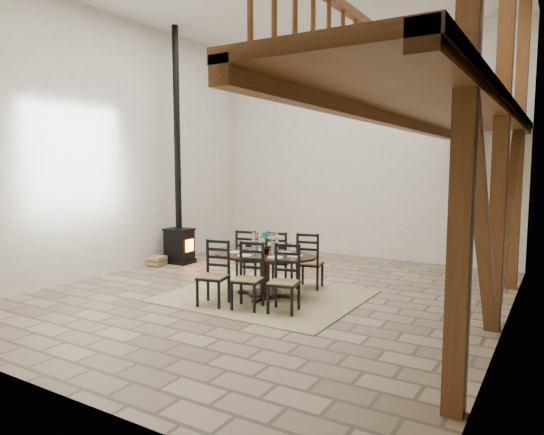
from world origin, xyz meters
The scene contains 7 objects.
ground centered at (0.00, 0.00, 0.00)m, with size 8.00×8.00×0.00m, color tan.
room_shell centered at (1.19, 0.00, 3.01)m, with size 7.02×8.02×5.01m.
rug centered at (0.04, -0.17, 0.01)m, with size 3.00×2.50×0.02m, color #C5B77E.
dining_table centered at (0.04, -0.17, 0.37)m, with size 1.87×2.14×1.08m.
wood_stove centered at (-3.01, 1.20, 1.15)m, with size 0.61×0.49×5.00m.
log_basket centered at (-3.14, 1.46, 0.19)m, with size 0.52×0.52×0.43m.
log_stack centered at (-3.22, 0.73, 0.10)m, with size 0.37×0.45×0.20m.
Camera 1 is at (4.09, -6.63, 2.09)m, focal length 32.00 mm.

